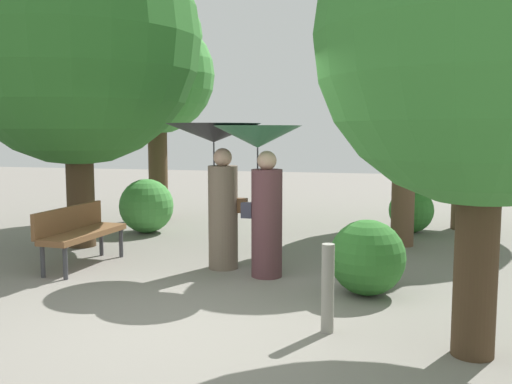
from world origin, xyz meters
name	(u,v)px	position (x,y,z in m)	size (l,w,h in m)	color
ground_plane	(192,321)	(0.00, 0.00, 0.00)	(40.00, 40.00, 0.00)	slate
person_left	(217,163)	(-0.41, 2.13, 1.45)	(1.29, 1.29, 1.98)	#6B5B4C
person_right	(261,170)	(0.27, 1.85, 1.39)	(1.13, 1.13, 1.95)	#563338
park_bench	(79,230)	(-2.32, 1.76, 0.51)	(0.58, 1.53, 0.83)	#38383D
tree_near_left	(156,64)	(-3.00, 5.98, 3.28)	(2.45, 2.45, 4.83)	#4C3823
tree_near_right	(468,57)	(3.19, 6.19, 3.25)	(3.33, 3.33, 5.13)	brown
tree_mid_left	(75,21)	(-3.03, 2.99, 3.60)	(3.98, 3.98, 5.79)	#42301E
tree_mid_right	(407,59)	(2.06, 4.32, 3.02)	(2.42, 2.42, 4.51)	brown
tree_far_back	(487,6)	(2.60, -0.22, 2.87)	(2.76, 2.76, 4.45)	#42301E
bush_path_left	(411,210)	(2.24, 5.60, 0.41)	(0.82, 0.82, 0.82)	#387F33
bush_path_right	(367,257)	(1.64, 1.35, 0.44)	(0.87, 0.87, 0.87)	#2D6B28
bush_behind_bench	(146,206)	(-2.52, 4.37, 0.50)	(1.00, 1.00, 1.00)	#428C3D
path_marker_post	(328,288)	(1.35, 0.02, 0.42)	(0.12, 0.12, 0.84)	gray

